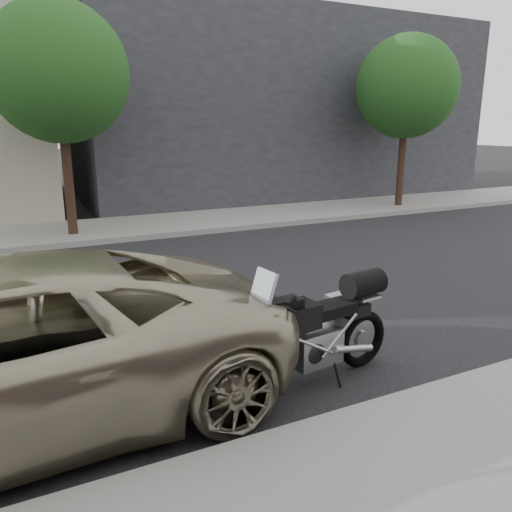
# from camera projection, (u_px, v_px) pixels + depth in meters

# --- Properties ---
(ground) EXTENTS (120.00, 120.00, 0.00)m
(ground) POSITION_uv_depth(u_px,v_px,m) (235.00, 296.00, 8.78)
(ground) COLOR black
(ground) RESTS_ON ground
(far_sidewalk) EXTENTS (44.00, 3.00, 0.15)m
(far_sidewalk) POSITION_uv_depth(u_px,v_px,m) (144.00, 226.00, 14.41)
(far_sidewalk) COLOR gray
(far_sidewalk) RESTS_ON ground
(far_building_dark) EXTENTS (16.00, 11.00, 7.00)m
(far_building_dark) POSITION_uv_depth(u_px,v_px,m) (256.00, 111.00, 22.59)
(far_building_dark) COLOR #2A2A2F
(far_building_dark) RESTS_ON ground
(street_tree_left) EXTENTS (3.40, 3.40, 5.70)m
(street_tree_left) POSITION_uv_depth(u_px,v_px,m) (407.00, 87.00, 16.76)
(street_tree_left) COLOR #332017
(street_tree_left) RESTS_ON far_sidewalk
(street_tree_mid) EXTENTS (3.40, 3.40, 5.70)m
(street_tree_mid) POSITION_uv_depth(u_px,v_px,m) (58.00, 73.00, 12.09)
(street_tree_mid) COLOR #332017
(street_tree_mid) RESTS_ON far_sidewalk
(motorcycle) EXTENTS (2.34, 0.95, 1.49)m
(motorcycle) POSITION_uv_depth(u_px,v_px,m) (321.00, 329.00, 5.75)
(motorcycle) COLOR black
(motorcycle) RESTS_ON ground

